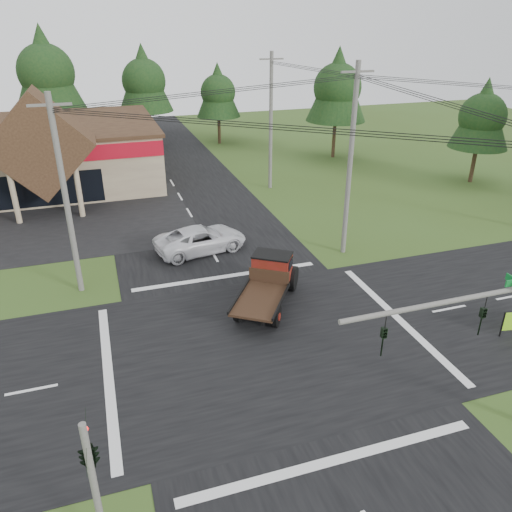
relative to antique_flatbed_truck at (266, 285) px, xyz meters
name	(u,v)px	position (x,y,z in m)	size (l,w,h in m)	color
ground	(266,345)	(-1.16, -3.29, -1.23)	(120.00, 120.00, 0.00)	#374E1B
road_ns	(266,345)	(-1.16, -3.29, -1.22)	(12.00, 120.00, 0.02)	black
road_ew	(266,345)	(-1.16, -3.29, -1.22)	(120.00, 12.00, 0.02)	black
traffic_signal_mast	(511,330)	(4.65, -10.79, 3.19)	(8.12, 0.24, 7.00)	#595651
traffic_signal_corner	(87,445)	(-8.66, -10.61, 2.29)	(0.53, 2.48, 4.40)	#595651
utility_pole_nw	(66,197)	(-9.16, 4.71, 4.15)	(2.00, 0.30, 10.50)	#595651
utility_pole_ne	(350,162)	(6.84, 4.71, 4.66)	(2.00, 0.30, 11.50)	#595651
utility_pole_n	(271,122)	(6.84, 18.71, 4.51)	(2.00, 0.30, 11.20)	#595651
tree_row_c	(45,69)	(-11.16, 37.71, 7.49)	(7.28, 7.28, 13.13)	#332316
tree_row_d	(144,79)	(-1.16, 38.71, 6.14)	(6.16, 6.16, 11.11)	#332316
tree_row_e	(218,91)	(6.84, 36.71, 4.80)	(5.04, 5.04, 9.09)	#332316
tree_side_ne	(338,85)	(16.84, 26.71, 6.14)	(6.16, 6.16, 11.11)	#332316
tree_side_e_near	(483,114)	(24.84, 14.71, 4.80)	(5.04, 5.04, 9.09)	#332316
antique_flatbed_truck	(266,285)	(0.00, 0.00, 0.00)	(2.25, 5.90, 2.47)	#56190C
white_pickup	(201,239)	(-1.77, 7.66, -0.42)	(2.70, 5.85, 1.63)	silver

